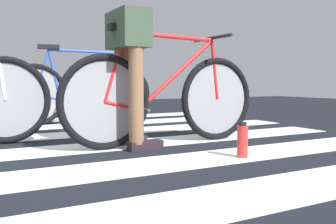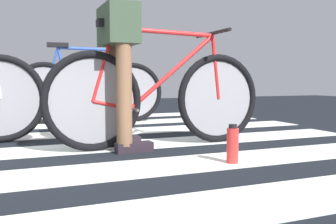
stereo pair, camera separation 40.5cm
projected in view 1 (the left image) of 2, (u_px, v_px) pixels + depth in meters
The scene contains 6 objects.
ground at pixel (75, 151), 2.80m from camera, with size 18.00×14.00×0.02m.
crosswalk_markings at pixel (75, 149), 2.85m from camera, with size 5.34×5.01×0.00m.
bicycle_1_of_3 at pixel (165, 97), 3.02m from camera, with size 1.74×0.52×0.93m.
cyclist_1_of_3 at pixel (129, 60), 2.85m from camera, with size 0.31×0.41×1.04m.
bicycle_3_of_3 at pixel (80, 92), 4.50m from camera, with size 1.73×0.52×0.93m.
water_bottle at pixel (243, 141), 2.51m from camera, with size 0.07×0.07×0.24m.
Camera 1 is at (-0.71, -2.77, 0.53)m, focal length 40.28 mm.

